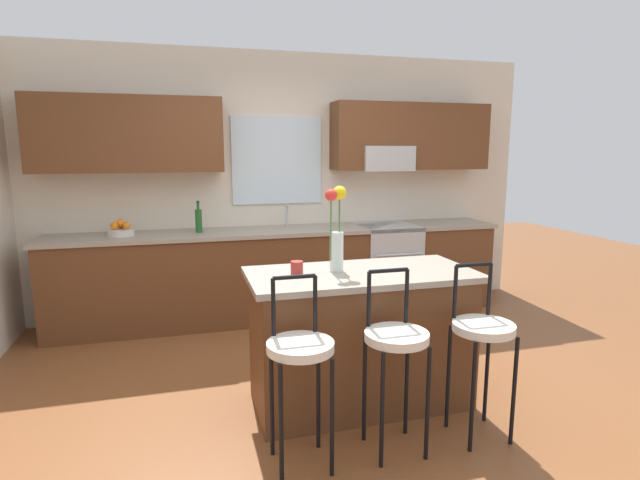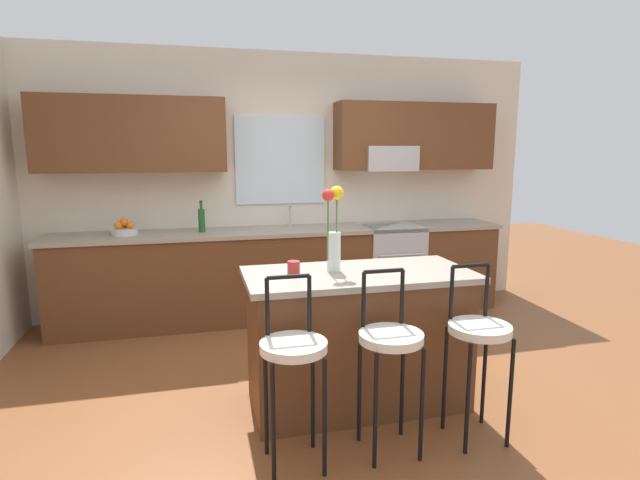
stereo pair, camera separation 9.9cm
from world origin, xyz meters
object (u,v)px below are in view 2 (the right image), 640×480
object	(u,v)px
kitchen_island	(358,338)
bar_stool_middle	(390,345)
oven_range	(390,267)
mug_ceramic	(294,268)
flower_vase	(334,231)
bar_stool_far	(479,336)
bar_stool_near	(293,355)
bottle_olive_oil	(202,220)
fruit_bowl_oranges	(125,230)

from	to	relation	value
kitchen_island	bar_stool_middle	distance (m)	0.60
oven_range	mug_ceramic	bearing A→B (deg)	-127.05
bar_stool_middle	mug_ceramic	bearing A→B (deg)	125.94
kitchen_island	flower_vase	bearing A→B (deg)	160.41
flower_vase	mug_ceramic	bearing A→B (deg)	-172.92
kitchen_island	mug_ceramic	distance (m)	0.66
bar_stool_far	bar_stool_near	bearing A→B (deg)	180.00
kitchen_island	bar_stool_far	distance (m)	0.81
oven_range	kitchen_island	bearing A→B (deg)	-117.50
bar_stool_far	flower_vase	xyz separation A→B (m)	(-0.71, 0.63, 0.55)
bottle_olive_oil	kitchen_island	bearing A→B (deg)	-63.38
flower_vase	mug_ceramic	distance (m)	0.35
kitchen_island	bar_stool_middle	world-z (taller)	bar_stool_middle
mug_ceramic	kitchen_island	bearing A→B (deg)	-2.86
oven_range	kitchen_island	xyz separation A→B (m)	(-0.99, -1.90, 0.00)
flower_vase	oven_range	bearing A→B (deg)	58.18
bar_stool_near	bottle_olive_oil	bearing A→B (deg)	99.47
oven_range	bar_stool_near	world-z (taller)	bar_stool_near
kitchen_island	mug_ceramic	size ratio (longest dim) A/B	16.58
kitchen_island	mug_ceramic	bearing A→B (deg)	177.14
bar_stool_middle	kitchen_island	bearing A→B (deg)	90.00
fruit_bowl_oranges	bar_stool_near	bearing A→B (deg)	-65.77
oven_range	bar_stool_near	xyz separation A→B (m)	(-1.54, -2.48, 0.18)
flower_vase	fruit_bowl_oranges	distance (m)	2.43
bar_stool_near	bar_stool_far	size ratio (longest dim) A/B	1.00
kitchen_island	mug_ceramic	world-z (taller)	mug_ceramic
flower_vase	mug_ceramic	xyz separation A→B (m)	(-0.27, -0.03, -0.22)
bar_stool_middle	mug_ceramic	xyz separation A→B (m)	(-0.43, 0.59, 0.33)
bar_stool_near	fruit_bowl_oranges	distance (m)	2.77
bottle_olive_oil	oven_range	bearing A→B (deg)	-0.72
oven_range	fruit_bowl_oranges	bearing A→B (deg)	179.40
oven_range	bottle_olive_oil	size ratio (longest dim) A/B	3.01
kitchen_island	bottle_olive_oil	world-z (taller)	bottle_olive_oil
kitchen_island	fruit_bowl_oranges	size ratio (longest dim) A/B	6.22
bar_stool_near	flower_vase	bearing A→B (deg)	57.84
kitchen_island	bar_stool_far	world-z (taller)	bar_stool_far
mug_ceramic	bottle_olive_oil	world-z (taller)	bottle_olive_oil
kitchen_island	flower_vase	world-z (taller)	flower_vase
bar_stool_far	mug_ceramic	xyz separation A→B (m)	(-0.98, 0.59, 0.33)
bar_stool_far	mug_ceramic	size ratio (longest dim) A/B	11.58
oven_range	bar_stool_far	world-z (taller)	bar_stool_far
bar_stool_near	bar_stool_far	xyz separation A→B (m)	(1.10, 0.00, 0.00)
oven_range	flower_vase	bearing A→B (deg)	-121.82
mug_ceramic	fruit_bowl_oranges	world-z (taller)	fruit_bowl_oranges
oven_range	bottle_olive_oil	xyz separation A→B (m)	(-1.96, 0.02, 0.58)
oven_range	fruit_bowl_oranges	xyz separation A→B (m)	(-2.67, 0.03, 0.51)
flower_vase	bar_stool_middle	bearing A→B (deg)	-76.04
bar_stool_far	fruit_bowl_oranges	bearing A→B (deg)	131.65
bar_stool_near	bottle_olive_oil	distance (m)	2.57
bar_stool_near	bar_stool_far	world-z (taller)	same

